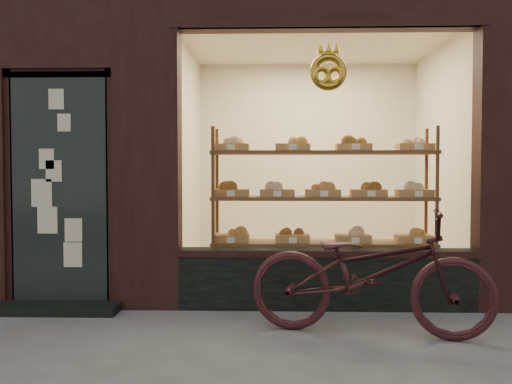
{
  "coord_description": "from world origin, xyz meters",
  "views": [
    {
      "loc": [
        -0.03,
        -3.11,
        1.28
      ],
      "look_at": [
        -0.19,
        2.0,
        1.08
      ],
      "focal_mm": 40.0,
      "sensor_mm": 36.0,
      "label": 1
    }
  ],
  "objects": [
    {
      "name": "display_shelf",
      "position": [
        0.45,
        2.55,
        0.87
      ],
      "size": [
        2.2,
        0.45,
        1.7
      ],
      "color": "brown",
      "rests_on": "ground"
    },
    {
      "name": "bicycle",
      "position": [
        0.71,
        1.3,
        0.49
      ],
      "size": [
        1.96,
        1.03,
        0.98
      ],
      "primitive_type": "imported",
      "rotation": [
        0.0,
        0.0,
        1.36
      ],
      "color": "#371519",
      "rests_on": "ground"
    }
  ]
}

